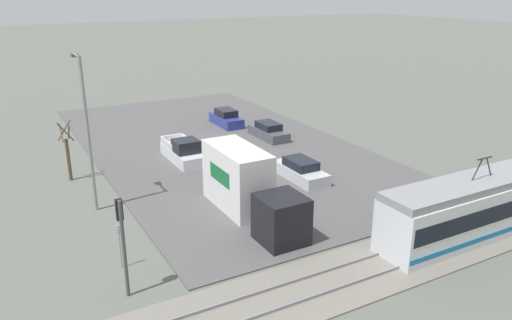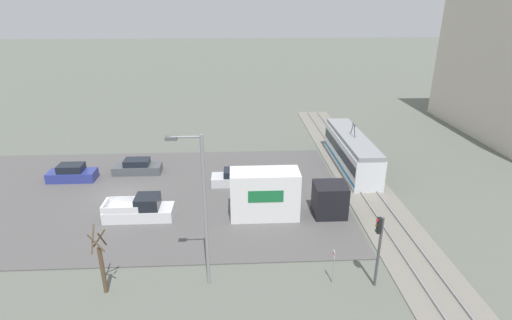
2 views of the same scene
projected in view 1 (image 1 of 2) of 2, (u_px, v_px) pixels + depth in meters
ground_plane at (218, 145)px, 42.90m from camera, size 320.00×320.00×0.00m
road_surface at (218, 145)px, 42.89m from camera, size 20.55×38.31×0.08m
rail_bed at (399, 259)px, 25.00m from camera, size 54.01×4.40×0.22m
light_rail_tram at (477, 207)px, 26.96m from camera, size 12.37×2.68×4.42m
box_truck at (247, 187)px, 29.28m from camera, size 2.37×8.96×3.79m
pickup_truck at (184, 152)px, 38.65m from camera, size 1.96×5.23×1.86m
sedan_car_0 at (226, 118)px, 48.64m from camera, size 1.80×4.32×1.58m
sedan_car_1 at (268, 131)px, 44.59m from camera, size 1.80×4.58×1.41m
sedan_car_2 at (301, 171)px, 35.14m from camera, size 1.86×4.72×1.42m
traffic_light_pole at (122, 234)px, 21.19m from camera, size 0.28×0.47×4.58m
street_tree at (68, 154)px, 34.63m from camera, size 1.02×0.85×4.29m
street_lamp_near_crossing at (87, 125)px, 28.98m from camera, size 0.36×1.95×9.36m
no_parking_sign at (120, 242)px, 23.86m from camera, size 0.32×0.08×2.27m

